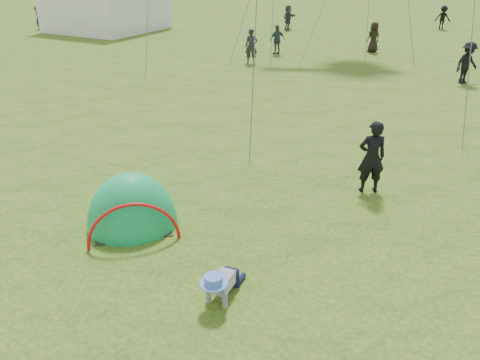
# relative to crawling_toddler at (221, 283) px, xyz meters

# --- Properties ---
(ground) EXTENTS (140.00, 140.00, 0.00)m
(ground) POSITION_rel_crawling_toddler_xyz_m (0.94, 0.04, -0.32)
(ground) COLOR #1F4E10
(crawling_toddler) EXTENTS (0.81, 0.97, 0.64)m
(crawling_toddler) POSITION_rel_crawling_toddler_xyz_m (0.00, 0.00, 0.00)
(crawling_toddler) COLOR black
(crawling_toddler) RESTS_ON ground
(popup_tent) EXTENTS (2.31, 2.12, 2.43)m
(popup_tent) POSITION_rel_crawling_toddler_xyz_m (-2.22, 2.04, -0.32)
(popup_tent) COLOR #167449
(popup_tent) RESTS_ON ground
(standing_adult) EXTENTS (0.71, 0.53, 1.78)m
(standing_adult) POSITION_rel_crawling_toddler_xyz_m (2.89, 4.33, 0.57)
(standing_adult) COLOR black
(standing_adult) RESTS_ON ground
(crowd_person_2) EXTENTS (0.99, 0.61, 1.58)m
(crowd_person_2) POSITION_rel_crawling_toddler_xyz_m (-10.95, 29.15, 0.47)
(crowd_person_2) COLOR #273941
(crowd_person_2) RESTS_ON ground
(crowd_person_3) EXTENTS (1.11, 0.68, 1.67)m
(crowd_person_3) POSITION_rel_crawling_toddler_xyz_m (11.41, 32.11, 0.52)
(crowd_person_3) COLOR black
(crowd_person_3) RESTS_ON ground
(crowd_person_4) EXTENTS (0.76, 0.96, 1.71)m
(crowd_person_4) POSITION_rel_crawling_toddler_xyz_m (-17.03, 31.09, 0.54)
(crowd_person_4) COLOR black
(crowd_person_4) RESTS_ON ground
(crowd_person_5) EXTENTS (1.19, 1.67, 1.74)m
(crowd_person_5) POSITION_rel_crawling_toddler_xyz_m (-0.01, 30.34, 0.55)
(crowd_person_5) COLOR #2E3646
(crowd_person_5) RESTS_ON ground
(crowd_person_6) EXTENTS (0.67, 0.47, 1.75)m
(crowd_person_6) POSITION_rel_crawling_toddler_xyz_m (-1.46, 18.31, 0.55)
(crowd_person_6) COLOR #232328
(crowd_person_6) RESTS_ON ground
(crowd_person_8) EXTENTS (1.01, 0.84, 1.61)m
(crowd_person_8) POSITION_rel_crawling_toddler_xyz_m (-0.28, 20.91, 0.48)
(crowd_person_8) COLOR #32414A
(crowd_person_8) RESTS_ON ground
(crowd_person_9) EXTENTS (1.33, 1.17, 1.78)m
(crowd_person_9) POSITION_rel_crawling_toddler_xyz_m (8.28, 15.49, 0.57)
(crowd_person_9) COLOR black
(crowd_person_9) RESTS_ON ground
(crowd_person_10) EXTENTS (0.97, 0.86, 1.67)m
(crowd_person_10) POSITION_rel_crawling_toddler_xyz_m (5.17, 22.33, 0.51)
(crowd_person_10) COLOR black
(crowd_person_10) RESTS_ON ground
(crowd_person_11) EXTENTS (1.43, 1.40, 1.64)m
(crowd_person_11) POSITION_rel_crawling_toddler_xyz_m (-18.62, 32.52, 0.50)
(crowd_person_11) COLOR #19212C
(crowd_person_11) RESTS_ON ground
(crowd_person_12) EXTENTS (0.49, 0.66, 1.66)m
(crowd_person_12) POSITION_rel_crawling_toddler_xyz_m (-18.38, 28.10, 0.51)
(crowd_person_12) COLOR #292C33
(crowd_person_12) RESTS_ON ground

